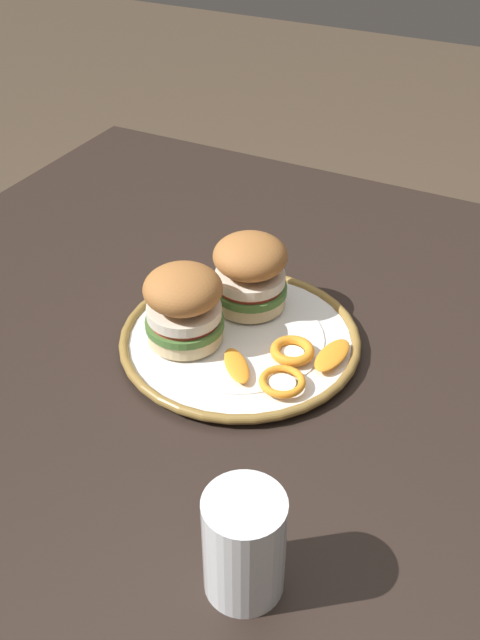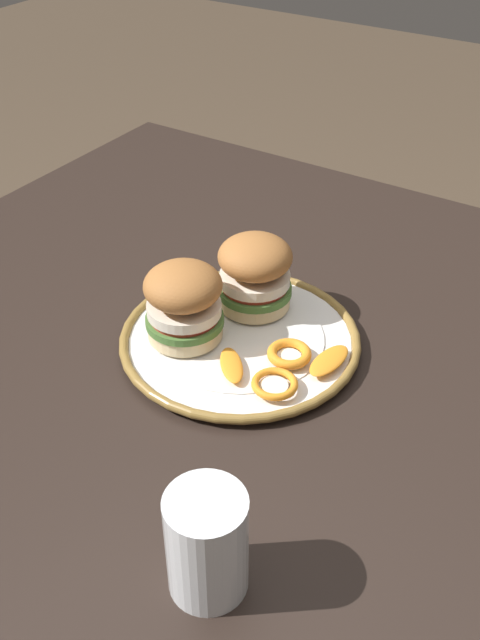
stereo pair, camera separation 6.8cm
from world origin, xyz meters
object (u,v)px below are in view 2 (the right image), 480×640
object	(u,v)px
dining_table	(281,401)
sandwich_half_right	(255,272)
dinner_plate	(240,339)
drinking_glass	(207,549)
sandwich_half_left	(184,302)

from	to	relation	value
dining_table	sandwich_half_right	distance (m)	0.18
dinner_plate	sandwich_half_right	distance (m)	0.09
dinner_plate	drinking_glass	world-z (taller)	drinking_glass
sandwich_half_left	drinking_glass	bearing A→B (deg)	-50.70
sandwich_half_right	drinking_glass	world-z (taller)	sandwich_half_right
drinking_glass	dining_table	bearing A→B (deg)	108.40
sandwich_half_left	sandwich_half_right	world-z (taller)	same
dinner_plate	sandwich_half_left	xyz separation A→B (m)	(-0.06, -0.04, 0.06)
sandwich_half_right	drinking_glass	bearing A→B (deg)	-64.17
dining_table	dinner_plate	size ratio (longest dim) A/B	4.04
dining_table	drinking_glass	bearing A→B (deg)	-71.60
dinner_plate	sandwich_half_left	world-z (taller)	sandwich_half_left
dining_table	dinner_plate	bearing A→B (deg)	-154.79
sandwich_half_right	drinking_glass	distance (m)	0.41
dinner_plate	drinking_glass	size ratio (longest dim) A/B	2.79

